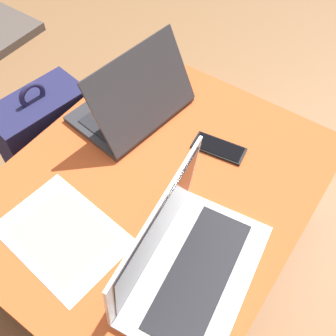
% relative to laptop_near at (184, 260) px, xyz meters
% --- Properties ---
extents(ground_plane, '(14.00, 14.00, 0.00)m').
position_rel_laptop_near_xyz_m(ground_plane, '(0.15, 0.19, -0.48)').
color(ground_plane, olive).
extents(ottoman, '(0.89, 0.74, 0.43)m').
position_rel_laptop_near_xyz_m(ottoman, '(0.15, 0.19, -0.26)').
color(ottoman, maroon).
rests_on(ottoman, ground_plane).
extents(laptop_near, '(0.39, 0.27, 0.24)m').
position_rel_laptop_near_xyz_m(laptop_near, '(0.00, 0.00, 0.00)').
color(laptop_near, silver).
rests_on(laptop_near, ottoman).
extents(laptop_far, '(0.35, 0.27, 0.22)m').
position_rel_laptop_near_xyz_m(laptop_far, '(0.32, 0.38, -0.00)').
color(laptop_far, '#333338').
rests_on(laptop_far, ottoman).
extents(cell_phone, '(0.08, 0.15, 0.01)m').
position_rel_laptop_near_xyz_m(cell_phone, '(0.35, 0.11, -0.05)').
color(cell_phone, black).
rests_on(cell_phone, ottoman).
extents(backpack, '(0.32, 0.24, 0.51)m').
position_rel_laptop_near_xyz_m(backpack, '(0.18, 0.67, -0.27)').
color(backpack, '#23234C').
rests_on(backpack, ground_plane).
extents(paper_sheet, '(0.24, 0.32, 0.00)m').
position_rel_laptop_near_xyz_m(paper_sheet, '(-0.09, 0.28, -0.05)').
color(paper_sheet, silver).
rests_on(paper_sheet, ottoman).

